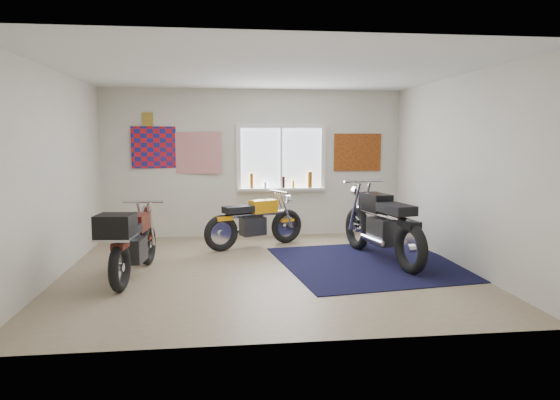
{
  "coord_description": "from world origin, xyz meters",
  "views": [
    {
      "loc": [
        -0.61,
        -6.72,
        1.82
      ],
      "look_at": [
        0.23,
        0.4,
        0.92
      ],
      "focal_mm": 32.0,
      "sensor_mm": 36.0,
      "label": 1
    }
  ],
  "objects": [
    {
      "name": "black_chrome_bike",
      "position": [
        1.75,
        0.34,
        0.51
      ],
      "size": [
        0.76,
        2.25,
        1.17
      ],
      "rotation": [
        0.0,
        0.0,
        1.77
      ],
      "color": "black",
      "rests_on": "navy_rug"
    },
    {
      "name": "oil_bottles",
      "position": [
        0.59,
        2.4,
        1.03
      ],
      "size": [
        1.16,
        0.09,
        0.3
      ],
      "color": "#995A16",
      "rests_on": "window_assembly"
    },
    {
      "name": "navy_rug",
      "position": [
        1.54,
        0.17,
        0.01
      ],
      "size": [
        2.82,
        2.91,
        0.01
      ],
      "primitive_type": "cube",
      "rotation": [
        0.0,
        0.0,
        0.13
      ],
      "color": "black",
      "rests_on": "ground"
    },
    {
      "name": "ground",
      "position": [
        0.0,
        0.0,
        0.0
      ],
      "size": [
        5.5,
        5.5,
        0.0
      ],
      "primitive_type": "plane",
      "color": "#9E896B",
      "rests_on": "ground"
    },
    {
      "name": "window_assembly",
      "position": [
        0.5,
        2.47,
        1.37
      ],
      "size": [
        1.66,
        0.17,
        1.26
      ],
      "color": "white",
      "rests_on": "room_shell"
    },
    {
      "name": "room_shell",
      "position": [
        0.0,
        0.0,
        1.64
      ],
      "size": [
        5.5,
        5.5,
        5.5
      ],
      "color": "white",
      "rests_on": "ground"
    },
    {
      "name": "flag_display",
      "position": [
        -1.9,
        2.48,
        2.15
      ],
      "size": [
        1.6,
        0.1,
        1.17
      ],
      "color": "red",
      "rests_on": "room_shell"
    },
    {
      "name": "triumph_poster",
      "position": [
        1.95,
        2.48,
        1.55
      ],
      "size": [
        0.9,
        0.03,
        0.7
      ],
      "primitive_type": "cube",
      "color": "#A54C14",
      "rests_on": "room_shell"
    },
    {
      "name": "maroon_tourer",
      "position": [
        -1.77,
        -0.29,
        0.5
      ],
      "size": [
        0.65,
        1.88,
        0.95
      ],
      "rotation": [
        0.0,
        0.0,
        1.46
      ],
      "color": "black",
      "rests_on": "ground"
    },
    {
      "name": "yellow_triumph",
      "position": [
        -0.07,
        1.5,
        0.41
      ],
      "size": [
        1.72,
        0.89,
        0.93
      ],
      "rotation": [
        0.0,
        0.0,
        0.43
      ],
      "color": "black",
      "rests_on": "ground"
    }
  ]
}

